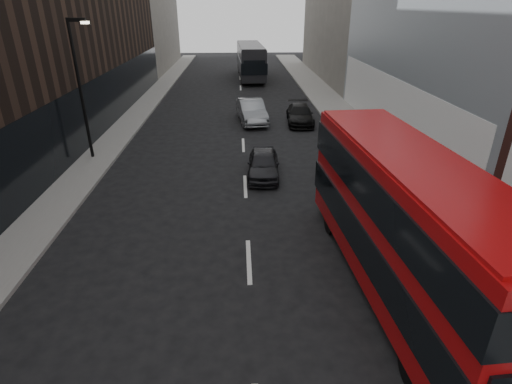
{
  "coord_description": "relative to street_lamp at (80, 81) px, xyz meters",
  "views": [
    {
      "loc": [
        -0.25,
        -3.0,
        7.77
      ],
      "look_at": [
        0.24,
        8.09,
        2.5
      ],
      "focal_mm": 28.0,
      "sensor_mm": 36.0,
      "label": 1
    }
  ],
  "objects": [
    {
      "name": "sidewalk_right",
      "position": [
        15.72,
        7.0,
        -4.11
      ],
      "size": [
        3.0,
        80.0,
        0.15
      ],
      "primitive_type": "cube",
      "color": "slate",
      "rests_on": "ground"
    },
    {
      "name": "red_bus",
      "position": [
        12.54,
        -11.51,
        -1.84
      ],
      "size": [
        3.1,
        10.55,
        4.21
      ],
      "rotation": [
        0.0,
        0.0,
        0.06
      ],
      "color": "#9E090B",
      "rests_on": "ground"
    },
    {
      "name": "car_a",
      "position": [
        9.14,
        -2.77,
        -3.54
      ],
      "size": [
        1.77,
        3.87,
        1.29
      ],
      "primitive_type": "imported",
      "rotation": [
        0.0,
        0.0,
        -0.07
      ],
      "color": "black",
      "rests_on": "ground"
    },
    {
      "name": "car_c",
      "position": [
        12.31,
        6.69,
        -3.54
      ],
      "size": [
        2.05,
        4.49,
        1.27
      ],
      "primitive_type": "imported",
      "rotation": [
        0.0,
        0.0,
        -0.06
      ],
      "color": "black",
      "rests_on": "ground"
    },
    {
      "name": "building_left_mid",
      "position": [
        -3.28,
        12.0,
        2.82
      ],
      "size": [
        5.0,
        24.0,
        14.0
      ],
      "primitive_type": "cube",
      "color": "black",
      "rests_on": "ground"
    },
    {
      "name": "grey_bus",
      "position": [
        9.42,
        25.71,
        -2.22
      ],
      "size": [
        3.08,
        11.41,
        3.65
      ],
      "rotation": [
        0.0,
        0.0,
        0.04
      ],
      "color": "black",
      "rests_on": "ground"
    },
    {
      "name": "car_b",
      "position": [
        8.9,
        7.19,
        -3.39
      ],
      "size": [
        2.28,
        4.98,
        1.58
      ],
      "primitive_type": "imported",
      "rotation": [
        0.0,
        0.0,
        0.13
      ],
      "color": "gray",
      "rests_on": "ground"
    },
    {
      "name": "building_left_far",
      "position": [
        -3.28,
        34.0,
        2.32
      ],
      "size": [
        5.0,
        20.0,
        13.0
      ],
      "primitive_type": "cube",
      "color": "#635E57",
      "rests_on": "ground"
    },
    {
      "name": "sidewalk_left",
      "position": [
        0.22,
        7.0,
        -4.11
      ],
      "size": [
        2.0,
        80.0,
        0.15
      ],
      "primitive_type": "cube",
      "color": "slate",
      "rests_on": "ground"
    },
    {
      "name": "street_lamp",
      "position": [
        0.0,
        0.0,
        0.0
      ],
      "size": [
        1.06,
        0.22,
        7.0
      ],
      "color": "black",
      "rests_on": "sidewalk_left"
    }
  ]
}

